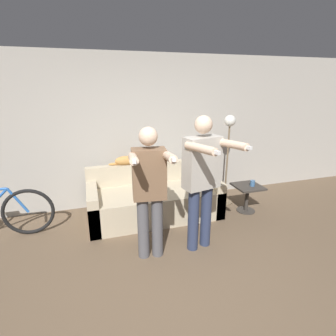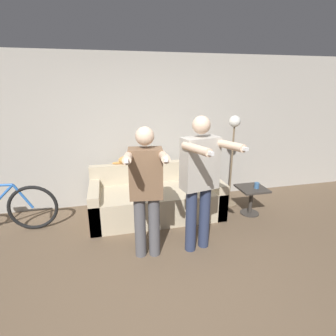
% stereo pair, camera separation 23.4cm
% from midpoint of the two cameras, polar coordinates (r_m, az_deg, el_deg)
% --- Properties ---
extents(ground_plane, '(16.00, 16.00, 0.00)m').
position_cam_midpoint_polar(ground_plane, '(3.01, 0.92, -26.37)').
color(ground_plane, brown).
extents(wall_back, '(10.00, 0.05, 2.60)m').
position_cam_midpoint_polar(wall_back, '(4.65, -8.55, 7.73)').
color(wall_back, '#B7B2A8').
rests_on(wall_back, ground_plane).
extents(couch, '(2.11, 0.94, 0.81)m').
position_cam_midpoint_polar(couch, '(4.37, -4.57, -6.89)').
color(couch, beige).
rests_on(couch, ground_plane).
extents(person_left, '(0.52, 0.71, 1.65)m').
position_cam_midpoint_polar(person_left, '(3.08, -6.22, -4.13)').
color(person_left, '#56565B').
rests_on(person_left, ground_plane).
extents(person_right, '(0.61, 0.75, 1.75)m').
position_cam_midpoint_polar(person_right, '(3.24, 5.44, -1.66)').
color(person_right, '#2D3856').
rests_on(person_right, ground_plane).
extents(cat, '(0.49, 0.15, 0.19)m').
position_cam_midpoint_polar(cat, '(4.44, -10.47, 1.74)').
color(cat, tan).
rests_on(cat, couch).
extents(floor_lamp, '(0.28, 0.28, 1.61)m').
position_cam_midpoint_polar(floor_lamp, '(4.62, 11.64, 5.96)').
color(floor_lamp, '#756047').
rests_on(floor_lamp, ground_plane).
extents(side_table, '(0.45, 0.45, 0.47)m').
position_cam_midpoint_polar(side_table, '(4.62, 15.51, -5.26)').
color(side_table, '#38332D').
rests_on(side_table, ground_plane).
extents(cup, '(0.08, 0.08, 0.10)m').
position_cam_midpoint_polar(cup, '(4.56, 16.54, -3.22)').
color(cup, '#3D6693').
rests_on(cup, side_table).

